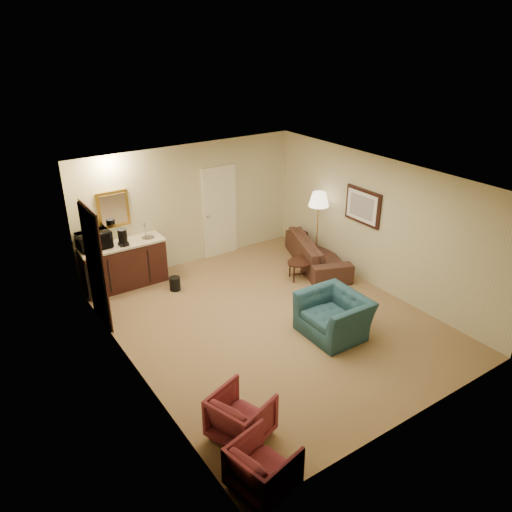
% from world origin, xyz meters
% --- Properties ---
extents(ground, '(6.00, 6.00, 0.00)m').
position_xyz_m(ground, '(0.00, 0.00, 0.00)').
color(ground, '#96794C').
rests_on(ground, ground).
extents(room_walls, '(5.02, 6.01, 2.61)m').
position_xyz_m(room_walls, '(-0.10, 0.77, 1.72)').
color(room_walls, beige).
rests_on(room_walls, ground).
extents(wetbar_cabinet, '(1.64, 0.58, 0.92)m').
position_xyz_m(wetbar_cabinet, '(-1.65, 2.72, 0.46)').
color(wetbar_cabinet, '#361511').
rests_on(wetbar_cabinet, ground).
extents(sofa, '(1.35, 2.22, 0.83)m').
position_xyz_m(sofa, '(2.15, 1.30, 0.42)').
color(sofa, black).
rests_on(sofa, ground).
extents(teal_armchair, '(0.72, 1.10, 0.95)m').
position_xyz_m(teal_armchair, '(0.64, -0.90, 0.48)').
color(teal_armchair, '#204851').
rests_on(teal_armchair, ground).
extents(rose_chair_near, '(0.83, 0.86, 0.70)m').
position_xyz_m(rose_chair_near, '(-1.90, -2.00, 0.35)').
color(rose_chair_near, maroon).
rests_on(rose_chair_near, ground).
extents(rose_chair_far, '(0.75, 0.78, 0.68)m').
position_xyz_m(rose_chair_far, '(-2.11, -2.80, 0.34)').
color(rose_chair_far, maroon).
rests_on(rose_chair_far, ground).
extents(coffee_table, '(0.84, 0.71, 0.41)m').
position_xyz_m(coffee_table, '(1.49, 0.97, 0.21)').
color(coffee_table, black).
rests_on(coffee_table, ground).
extents(floor_lamp, '(0.47, 0.47, 1.63)m').
position_xyz_m(floor_lamp, '(2.20, 1.40, 0.81)').
color(floor_lamp, '#CA8F43').
rests_on(floor_lamp, ground).
extents(waste_bin, '(0.24, 0.24, 0.27)m').
position_xyz_m(waste_bin, '(-0.92, 2.00, 0.14)').
color(waste_bin, black).
rests_on(waste_bin, ground).
extents(microwave, '(0.62, 0.37, 0.40)m').
position_xyz_m(microwave, '(-2.15, 2.78, 1.12)').
color(microwave, black).
rests_on(microwave, wetbar_cabinet).
extents(coffee_maker, '(0.21, 0.21, 0.33)m').
position_xyz_m(coffee_maker, '(-1.65, 2.61, 1.09)').
color(coffee_maker, black).
rests_on(coffee_maker, wetbar_cabinet).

